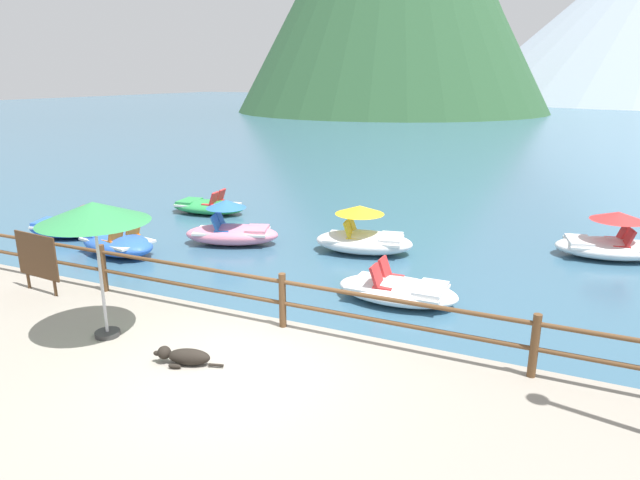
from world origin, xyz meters
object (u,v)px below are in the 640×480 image
at_px(pedal_boat_5, 364,237).
at_px(pedal_boat_4, 208,206).
at_px(sign_board, 37,257).
at_px(pedal_boat_1, 398,290).
at_px(pedal_boat_0, 117,243).
at_px(pedal_boat_6, 232,230).
at_px(pedal_boat_3, 66,227).
at_px(pedal_boat_2, 609,243).
at_px(beach_umbrella, 94,214).
at_px(dog_resting, 184,356).

bearing_deg(pedal_boat_5, pedal_boat_4, 162.72).
relative_size(sign_board, pedal_boat_1, 0.47).
height_order(pedal_boat_0, pedal_boat_6, pedal_boat_6).
relative_size(sign_board, pedal_boat_5, 0.43).
xyz_separation_m(pedal_boat_1, pedal_boat_6, (-5.38, 2.06, 0.16)).
bearing_deg(pedal_boat_3, pedal_boat_5, 14.31).
bearing_deg(sign_board, pedal_boat_1, 28.46).
xyz_separation_m(pedal_boat_0, pedal_boat_1, (7.62, -0.07, -0.06)).
bearing_deg(pedal_boat_3, pedal_boat_0, -13.94).
xyz_separation_m(sign_board, pedal_boat_2, (10.30, 8.41, -0.73)).
xyz_separation_m(pedal_boat_3, pedal_boat_5, (8.38, 2.14, 0.14)).
relative_size(pedal_boat_3, pedal_boat_4, 0.89).
xyz_separation_m(beach_umbrella, pedal_boat_5, (1.83, 7.16, -2.03)).
xyz_separation_m(pedal_boat_0, pedal_boat_4, (-0.53, 4.75, -0.06)).
bearing_deg(pedal_boat_4, pedal_boat_5, -17.28).
distance_m(pedal_boat_0, pedal_boat_6, 3.00).
xyz_separation_m(beach_umbrella, pedal_boat_0, (-4.00, 4.39, -2.15)).
height_order(dog_resting, pedal_boat_3, pedal_boat_3).
height_order(dog_resting, pedal_boat_0, pedal_boat_0).
height_order(pedal_boat_0, pedal_boat_5, pedal_boat_5).
relative_size(pedal_boat_2, pedal_boat_5, 1.01).
bearing_deg(dog_resting, pedal_boat_5, 89.24).
xyz_separation_m(sign_board, pedal_boat_4, (-1.91, 8.20, -0.89)).
bearing_deg(dog_resting, pedal_boat_1, 67.41).
bearing_deg(dog_resting, pedal_boat_2, 58.13).
relative_size(pedal_boat_1, pedal_boat_6, 0.90).
distance_m(pedal_boat_0, pedal_boat_2, 12.69).
bearing_deg(pedal_boat_6, pedal_boat_5, 12.28).
height_order(pedal_boat_0, pedal_boat_1, pedal_boat_0).
xyz_separation_m(pedal_boat_4, pedal_boat_5, (6.36, -1.98, 0.18)).
bearing_deg(pedal_boat_1, dog_resting, -112.59).
height_order(beach_umbrella, pedal_boat_0, beach_umbrella).
height_order(sign_board, pedal_boat_0, sign_board).
distance_m(beach_umbrella, pedal_boat_5, 7.66).
distance_m(dog_resting, pedal_boat_2, 11.28).
xyz_separation_m(sign_board, pedal_boat_6, (0.86, 5.44, -0.73)).
distance_m(pedal_boat_2, pedal_boat_4, 12.21).
bearing_deg(pedal_boat_3, pedal_boat_6, 15.80).
bearing_deg(pedal_boat_6, pedal_boat_1, -20.92).
relative_size(pedal_boat_0, pedal_boat_6, 0.91).
bearing_deg(pedal_boat_5, pedal_boat_3, -165.69).
height_order(beach_umbrella, pedal_boat_5, beach_umbrella).
relative_size(beach_umbrella, pedal_boat_6, 0.80).
bearing_deg(beach_umbrella, pedal_boat_4, 116.36).
bearing_deg(pedal_boat_3, sign_board, -46.05).
xyz_separation_m(dog_resting, pedal_boat_5, (0.10, 7.39, -0.10)).
bearing_deg(pedal_boat_5, pedal_boat_6, -167.72).
xyz_separation_m(sign_board, beach_umbrella, (2.62, -0.94, 1.32)).
bearing_deg(pedal_boat_5, pedal_boat_1, -57.68).
distance_m(pedal_boat_0, pedal_boat_4, 4.78).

